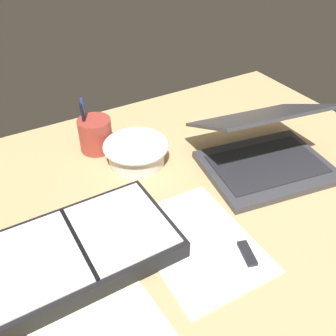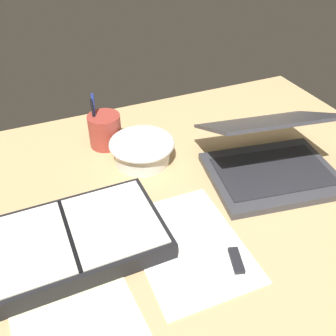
% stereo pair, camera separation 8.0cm
% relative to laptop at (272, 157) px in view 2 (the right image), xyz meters
% --- Properties ---
extents(desk_top, '(1.40, 1.00, 0.02)m').
position_rel_laptop_xyz_m(desk_top, '(-0.30, -0.02, -0.06)').
color(desk_top, tan).
rests_on(desk_top, ground).
extents(laptop, '(0.35, 0.34, 0.18)m').
position_rel_laptop_xyz_m(laptop, '(0.00, 0.00, 0.00)').
color(laptop, '#38383D').
rests_on(laptop, desk_top).
extents(bowl, '(0.17, 0.17, 0.06)m').
position_rel_laptop_xyz_m(bowl, '(-0.28, 0.18, -0.02)').
color(bowl, silver).
rests_on(bowl, desk_top).
extents(pen_cup, '(0.09, 0.09, 0.15)m').
position_rel_laptop_xyz_m(pen_cup, '(-0.34, 0.29, -0.00)').
color(pen_cup, '#9E382D').
rests_on(pen_cup, desk_top).
extents(planner, '(0.37, 0.22, 0.04)m').
position_rel_laptop_xyz_m(planner, '(-0.51, -0.05, -0.03)').
color(planner, black).
rests_on(planner, desk_top).
extents(scissors, '(0.13, 0.07, 0.01)m').
position_rel_laptop_xyz_m(scissors, '(-0.55, -0.12, -0.05)').
color(scissors, '#B7B7BC').
rests_on(scissors, desk_top).
extents(paper_sheet_front, '(0.21, 0.29, 0.00)m').
position_rel_laptop_xyz_m(paper_sheet_front, '(-0.29, -0.13, -0.05)').
color(paper_sheet_front, white).
rests_on(paper_sheet_front, desk_top).
extents(paper_sheet_beside_planner, '(0.22, 0.28, 0.00)m').
position_rel_laptop_xyz_m(paper_sheet_beside_planner, '(-0.54, -0.22, -0.05)').
color(paper_sheet_beside_planner, '#F4EFB2').
rests_on(paper_sheet_beside_planner, desk_top).
extents(usb_drive, '(0.04, 0.07, 0.01)m').
position_rel_laptop_xyz_m(usb_drive, '(-0.23, -0.21, -0.05)').
color(usb_drive, black).
rests_on(usb_drive, desk_top).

